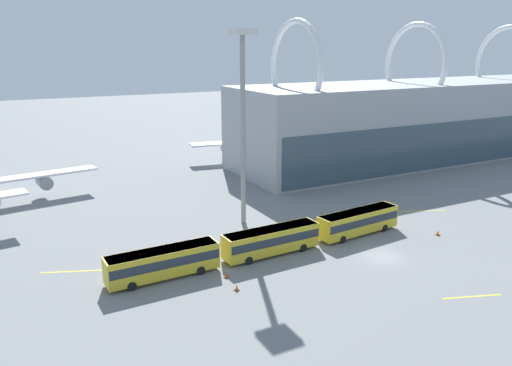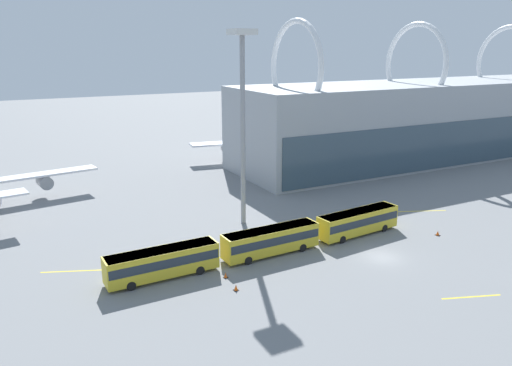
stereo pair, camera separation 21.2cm
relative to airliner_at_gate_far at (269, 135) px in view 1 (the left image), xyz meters
name	(u,v)px [view 1 (the left image)]	position (x,y,z in m)	size (l,w,h in m)	color
ground_plane	(382,257)	(-15.38, -55.66, -5.04)	(440.00, 440.00, 0.00)	slate
terminal_building	(458,115)	(42.11, -16.06, 3.80)	(111.92, 22.65, 29.68)	#9EA3A8
airliner_at_gate_far	(269,135)	(0.00, 0.00, 0.00)	(36.96, 37.39, 15.17)	silver
airliner_parked_remote	(425,113)	(59.76, 10.89, 0.29)	(33.67, 34.00, 15.93)	silver
shuttle_bus_0	(163,261)	(-40.48, -48.78, -3.10)	(12.52, 2.99, 3.31)	gold
shuttle_bus_1	(271,239)	(-26.84, -48.66, -3.10)	(12.55, 3.13, 3.31)	gold
shuttle_bus_2	(358,221)	(-13.20, -48.24, -3.10)	(12.65, 3.82, 3.31)	gold
floodlight_mast	(243,96)	(-24.80, -36.89, 13.04)	(3.13, 3.13, 26.77)	gray
lane_stripe_0	(418,211)	(1.38, -44.78, -5.04)	(8.89, 0.25, 0.01)	yellow
lane_stripe_1	(472,297)	(-14.04, -67.51, -5.04)	(6.40, 0.25, 0.01)	yellow
lane_stripe_3	(209,263)	(-34.56, -47.42, -5.04)	(6.87, 0.25, 0.01)	yellow
lane_stripe_4	(81,271)	(-48.23, -42.78, -5.04)	(8.89, 0.25, 0.01)	yellow
traffic_cone_0	(237,288)	(-34.64, -55.16, -4.71)	(0.53, 0.53, 0.67)	black
traffic_cone_1	(226,275)	(-34.39, -51.95, -4.74)	(0.50, 0.50, 0.61)	black
traffic_cone_2	(438,233)	(-3.84, -53.55, -4.74)	(0.61, 0.61, 0.63)	black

